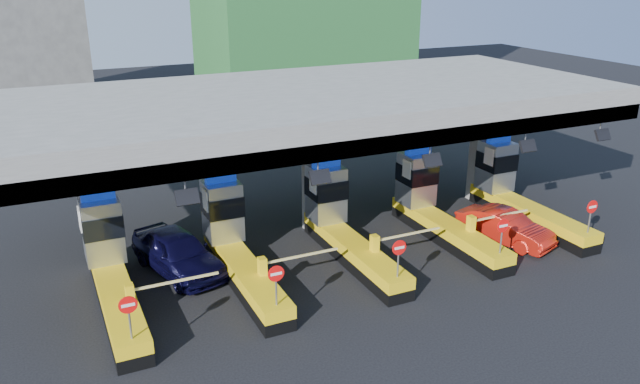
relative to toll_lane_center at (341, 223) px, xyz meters
name	(u,v)px	position (x,y,z in m)	size (l,w,h in m)	color
ground	(343,253)	(0.00, -0.28, -1.40)	(120.00, 120.00, 0.00)	black
toll_canopy	(316,108)	(0.00, 2.59, 4.74)	(28.00, 12.09, 7.00)	slate
toll_lane_far_left	(110,265)	(-10.00, 0.00, 0.00)	(4.43, 8.00, 4.16)	black
toll_lane_left	(234,242)	(-5.00, 0.00, 0.00)	(4.43, 8.00, 4.16)	black
toll_lane_center	(341,223)	(0.00, 0.00, 0.00)	(4.43, 8.00, 4.16)	black
toll_lane_right	(433,206)	(5.00, 0.00, 0.00)	(4.43, 8.00, 4.16)	black
toll_lane_far_right	(514,191)	(10.00, 0.00, 0.00)	(4.43, 8.00, 4.16)	black
van	(178,252)	(-7.15, 1.10, -0.49)	(2.15, 5.34, 1.82)	black
red_car	(505,227)	(7.45, -2.36, -0.64)	(1.61, 4.62, 1.52)	red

